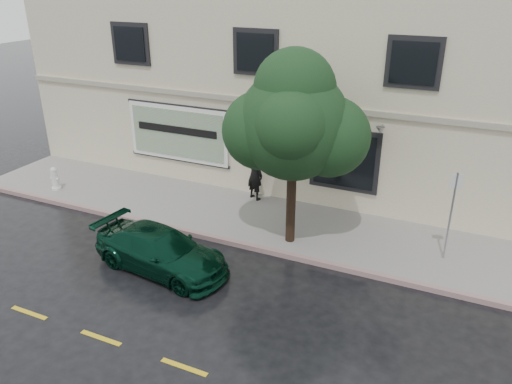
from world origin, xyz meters
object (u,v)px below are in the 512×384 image
at_px(car, 161,251).
at_px(street_tree, 293,125).
at_px(pedestrian, 255,174).
at_px(fire_hydrant, 55,179).

height_order(car, street_tree, street_tree).
bearing_deg(street_tree, pedestrian, 133.75).
xyz_separation_m(car, fire_hydrant, (-6.58, 2.77, -0.01)).
bearing_deg(car, fire_hydrant, 74.49).
relative_size(car, street_tree, 0.78).
bearing_deg(pedestrian, fire_hydrant, 40.43).
bearing_deg(fire_hydrant, car, -6.03).
height_order(car, pedestrian, pedestrian).
height_order(car, fire_hydrant, car).
bearing_deg(street_tree, car, -135.11).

